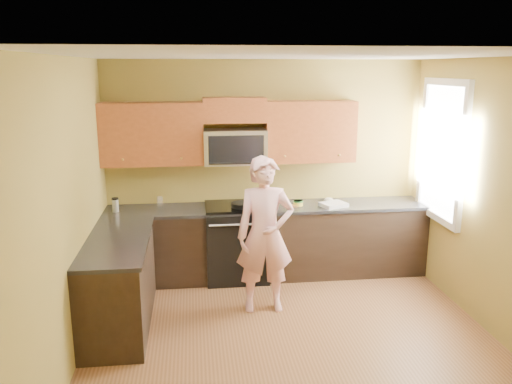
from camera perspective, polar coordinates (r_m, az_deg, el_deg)
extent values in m
plane|color=brown|center=(5.24, 4.07, -16.23)|extent=(4.00, 4.00, 0.00)
plane|color=white|center=(4.55, 4.66, 14.80)|extent=(4.00, 4.00, 0.00)
plane|color=olive|center=(6.64, 0.98, 2.72)|extent=(4.00, 0.00, 4.00)
plane|color=olive|center=(2.90, 12.26, -12.30)|extent=(4.00, 0.00, 4.00)
plane|color=olive|center=(4.75, -20.05, -2.52)|extent=(0.00, 4.00, 4.00)
plane|color=olive|center=(5.46, 25.39, -0.99)|extent=(0.00, 4.00, 4.00)
cube|color=black|center=(6.58, 1.31, -5.58)|extent=(4.00, 0.60, 0.88)
cube|color=black|center=(5.55, -14.86, -9.80)|extent=(0.60, 1.60, 0.88)
cube|color=black|center=(6.44, 1.34, -1.74)|extent=(4.00, 0.62, 0.04)
cube|color=black|center=(5.39, -15.05, -5.30)|extent=(0.62, 1.60, 0.04)
cube|color=brown|center=(6.33, -2.42, 9.04)|extent=(0.76, 0.33, 0.30)
imported|color=pink|center=(5.55, 1.01, -4.78)|extent=(0.63, 0.42, 1.70)
cube|color=#B27F47|center=(6.43, 4.10, -1.53)|extent=(0.14, 0.14, 0.01)
ellipsoid|color=silver|center=(6.19, 1.35, -1.88)|extent=(0.12, 0.13, 0.06)
ellipsoid|color=silver|center=(6.65, 8.04, -0.91)|extent=(0.15, 0.16, 0.07)
cube|color=white|center=(6.47, 8.55, -1.39)|extent=(0.37, 0.33, 0.05)
cylinder|color=silver|center=(6.53, -10.57, -1.01)|extent=(0.08, 0.08, 0.12)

